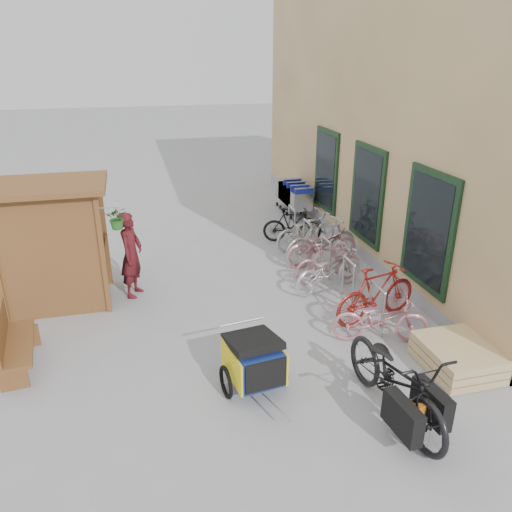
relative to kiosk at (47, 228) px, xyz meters
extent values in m
plane|color=#939396|center=(3.28, -2.47, -1.55)|extent=(80.00, 80.00, 0.00)
cube|color=tan|center=(9.78, 2.03, 1.95)|extent=(6.00, 13.00, 7.00)
cube|color=#939396|center=(6.86, 2.03, -1.40)|extent=(0.18, 13.00, 0.30)
cube|color=black|center=(6.75, -1.97, 0.05)|extent=(0.06, 1.50, 2.20)
cube|color=black|center=(6.72, -1.97, 0.05)|extent=(0.02, 1.25, 1.95)
cube|color=black|center=(6.75, 0.53, 0.05)|extent=(0.06, 1.50, 2.20)
cube|color=black|center=(6.72, 0.53, 0.05)|extent=(0.02, 1.25, 1.95)
cube|color=black|center=(6.75, 3.03, 0.05)|extent=(0.06, 1.50, 2.20)
cube|color=black|center=(6.72, 3.03, 0.05)|extent=(0.02, 1.25, 1.95)
cube|color=brown|center=(0.98, -0.62, -0.40)|extent=(0.09, 0.09, 2.30)
cube|color=brown|center=(-0.82, 0.68, -0.40)|extent=(0.09, 0.09, 2.30)
cube|color=brown|center=(0.98, 0.68, -0.40)|extent=(0.09, 0.09, 2.30)
cube|color=brown|center=(-0.79, 0.03, -0.40)|extent=(0.05, 1.30, 2.30)
cube|color=brown|center=(0.08, -0.59, -0.40)|extent=(1.80, 0.05, 2.30)
cube|color=brown|center=(0.08, 0.65, -0.40)|extent=(1.80, 0.05, 2.30)
cube|color=brown|center=(0.08, 0.03, 0.80)|extent=(2.15, 1.65, 0.10)
cube|color=brown|center=(-0.12, 0.03, -0.65)|extent=(1.30, 1.15, 0.04)
cube|color=brown|center=(-0.12, 0.03, -0.05)|extent=(1.30, 1.15, 0.04)
cylinder|color=#A5A8AD|center=(1.16, -0.62, 0.50)|extent=(0.36, 0.02, 0.02)
imported|color=#245C20|center=(1.31, -0.62, 0.30)|extent=(0.38, 0.33, 0.42)
cylinder|color=#A5A8AD|center=(5.58, -2.72, -1.13)|extent=(0.05, 0.05, 0.84)
cylinder|color=#A5A8AD|center=(5.58, -2.22, -1.13)|extent=(0.05, 0.05, 0.84)
cylinder|color=#A5A8AD|center=(5.58, -2.47, -0.71)|extent=(0.05, 0.50, 0.05)
cylinder|color=#A5A8AD|center=(5.58, -1.52, -1.13)|extent=(0.05, 0.05, 0.84)
cylinder|color=#A5A8AD|center=(5.58, -1.02, -1.13)|extent=(0.05, 0.05, 0.84)
cylinder|color=#A5A8AD|center=(5.58, -1.27, -0.71)|extent=(0.05, 0.50, 0.05)
cylinder|color=#A5A8AD|center=(5.58, -0.32, -1.13)|extent=(0.05, 0.05, 0.84)
cylinder|color=#A5A8AD|center=(5.58, 0.18, -1.13)|extent=(0.05, 0.05, 0.84)
cylinder|color=#A5A8AD|center=(5.58, -0.07, -0.71)|extent=(0.05, 0.50, 0.05)
cylinder|color=#A5A8AD|center=(5.58, 0.88, -1.13)|extent=(0.05, 0.05, 0.84)
cylinder|color=#A5A8AD|center=(5.58, 1.38, -1.13)|extent=(0.05, 0.05, 0.84)
cylinder|color=#A5A8AD|center=(5.58, 1.13, -0.71)|extent=(0.05, 0.50, 0.05)
cylinder|color=#A5A8AD|center=(5.58, 2.08, -1.13)|extent=(0.05, 0.05, 0.84)
cylinder|color=#A5A8AD|center=(5.58, 2.58, -1.13)|extent=(0.05, 0.05, 0.84)
cylinder|color=#A5A8AD|center=(5.58, 2.33, -0.71)|extent=(0.05, 0.50, 0.05)
cube|color=tan|center=(6.28, -3.87, -1.48)|extent=(1.00, 1.20, 0.12)
cube|color=tan|center=(6.28, -3.87, -1.34)|extent=(1.00, 1.20, 0.12)
cube|color=tan|center=(6.28, -3.87, -1.20)|extent=(1.00, 1.20, 0.12)
cube|color=brown|center=(-0.32, -2.15, -1.14)|extent=(0.62, 1.51, 0.06)
cube|color=brown|center=(-0.52, -2.15, -0.87)|extent=(0.24, 1.46, 0.49)
cube|color=brown|center=(-0.32, -2.74, -1.36)|extent=(0.40, 0.11, 0.39)
cube|color=brown|center=(-0.32, -1.56, -1.36)|extent=(0.40, 0.11, 0.39)
cube|color=silver|center=(6.28, 3.86, -0.94)|extent=(0.56, 0.87, 0.53)
cube|color=#18279D|center=(6.28, 3.42, -0.58)|extent=(0.56, 0.04, 0.18)
cylinder|color=silver|center=(6.28, 3.39, -0.51)|extent=(0.59, 0.04, 0.04)
cylinder|color=black|center=(6.05, 3.51, -1.49)|extent=(0.04, 0.12, 0.12)
cube|color=silver|center=(6.28, 4.22, -0.94)|extent=(0.56, 0.87, 0.53)
cube|color=#18279D|center=(6.28, 3.78, -0.58)|extent=(0.56, 0.04, 0.18)
cylinder|color=silver|center=(6.28, 3.75, -0.51)|extent=(0.59, 0.04, 0.04)
cylinder|color=black|center=(6.05, 3.86, -1.49)|extent=(0.04, 0.12, 0.12)
cube|color=silver|center=(6.28, 4.58, -0.94)|extent=(0.56, 0.87, 0.53)
cube|color=#18279D|center=(6.28, 4.14, -0.58)|extent=(0.56, 0.04, 0.18)
cylinder|color=silver|center=(6.28, 4.11, -0.51)|extent=(0.59, 0.04, 0.04)
cylinder|color=black|center=(6.05, 4.22, -1.49)|extent=(0.04, 0.12, 0.12)
cube|color=silver|center=(6.28, 4.93, -0.94)|extent=(0.56, 0.87, 0.53)
cube|color=#18279D|center=(6.28, 4.49, -0.58)|extent=(0.56, 0.04, 0.18)
cylinder|color=silver|center=(6.28, 4.46, -0.51)|extent=(0.59, 0.04, 0.04)
cylinder|color=black|center=(6.05, 4.58, -1.49)|extent=(0.04, 0.12, 0.12)
cube|color=navy|center=(3.09, -3.57, -1.07)|extent=(0.75, 0.92, 0.49)
cube|color=yellow|center=(2.75, -3.62, -1.07)|extent=(0.15, 0.84, 0.49)
cube|color=yellow|center=(3.42, -3.53, -1.07)|extent=(0.15, 0.84, 0.49)
cube|color=black|center=(3.15, -4.01, -1.04)|extent=(0.59, 0.11, 0.45)
cube|color=black|center=(3.08, -3.52, -0.77)|extent=(0.80, 0.90, 0.24)
torus|color=black|center=(2.66, -3.63, -1.33)|extent=(0.13, 0.49, 0.49)
torus|color=black|center=(3.52, -3.51, -1.33)|extent=(0.13, 0.49, 0.49)
cylinder|color=#B7B7BC|center=(3.19, -4.29, -1.33)|extent=(0.13, 0.72, 0.03)
cylinder|color=#B7B7BC|center=(3.02, -3.12, -0.68)|extent=(0.68, 0.13, 0.03)
imported|color=black|center=(4.78, -4.58, -0.97)|extent=(0.97, 2.29, 1.17)
cube|color=black|center=(4.58, -5.14, -1.10)|extent=(0.24, 0.66, 0.45)
cube|color=black|center=(5.07, -5.00, -1.10)|extent=(0.24, 0.66, 0.45)
cube|color=orange|center=(4.83, -5.07, -1.05)|extent=(0.14, 0.19, 0.12)
imported|color=maroon|center=(1.47, 0.00, -0.68)|extent=(0.63, 0.75, 1.75)
imported|color=#C6808C|center=(5.47, -2.83, -1.13)|extent=(1.71, 0.99, 0.85)
imported|color=maroon|center=(5.74, -2.14, -1.01)|extent=(1.88, 0.97, 1.09)
imported|color=#B5B6BB|center=(5.38, -0.75, -1.11)|extent=(1.79, 1.10, 0.89)
imported|color=#C6808C|center=(5.50, -0.41, -1.10)|extent=(1.54, 0.52, 0.91)
imported|color=#C6808C|center=(5.71, 0.49, -1.08)|extent=(1.84, 0.83, 0.94)
imported|color=#B2B2AE|center=(5.74, 0.61, -1.00)|extent=(1.90, 0.81, 1.11)
imported|color=#B2B2AE|center=(5.72, 1.61, -1.09)|extent=(1.84, 1.06, 0.92)
imported|color=black|center=(5.52, 2.10, -1.10)|extent=(1.57, 0.82, 0.91)
camera|label=1|loc=(1.64, -9.46, 3.07)|focal=35.00mm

